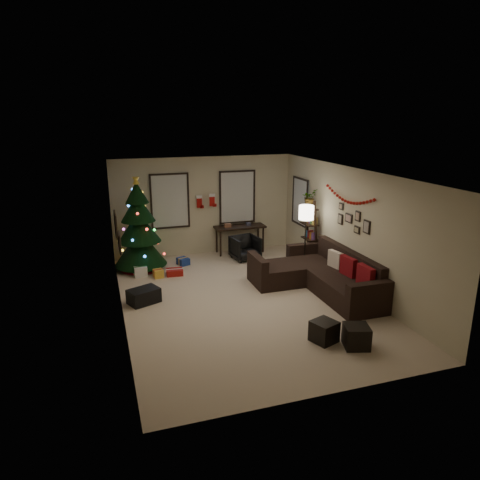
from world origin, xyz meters
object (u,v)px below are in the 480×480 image
object	(u,v)px
christmas_tree	(139,230)
bookshelf	(311,234)
desk_chair	(245,248)
sofa	(320,276)
desk	(240,229)

from	to	relation	value
christmas_tree	bookshelf	distance (m)	4.33
desk_chair	bookshelf	distance (m)	1.84
sofa	desk	xyz separation A→B (m)	(-0.86, 3.17, 0.38)
sofa	bookshelf	size ratio (longest dim) A/B	1.68
desk	bookshelf	xyz separation A→B (m)	(1.35, -1.69, 0.18)
sofa	bookshelf	distance (m)	1.65
desk_chair	desk	bearing A→B (deg)	75.74
desk	desk_chair	world-z (taller)	desk
desk	desk_chair	size ratio (longest dim) A/B	2.21
desk_chair	bookshelf	world-z (taller)	bookshelf
christmas_tree	desk_chair	xyz separation A→B (m)	(2.76, -0.11, -0.68)
sofa	bookshelf	xyz separation A→B (m)	(0.49, 1.47, 0.56)
bookshelf	desk	bearing A→B (deg)	128.57
christmas_tree	sofa	bearing A→B (deg)	-35.47
sofa	desk_chair	world-z (taller)	sofa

